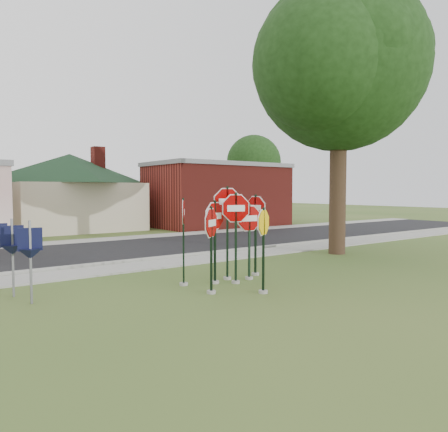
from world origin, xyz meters
TOP-DOWN VIEW (x-y plane):
  - ground at (0.00, 0.00)m, footprint 120.00×120.00m
  - sidewalk_near at (0.00, 5.50)m, footprint 60.00×1.60m
  - road at (0.00, 10.00)m, footprint 60.00×7.00m
  - sidewalk_far at (0.00, 14.30)m, footprint 60.00×1.60m
  - curb at (0.00, 6.50)m, footprint 60.00×0.20m
  - stop_sign_center at (0.34, 1.39)m, footprint 1.07×0.44m
  - stop_sign_yellow at (0.16, -0.01)m, footprint 0.88×0.44m
  - stop_sign_left at (-0.95, 0.78)m, footprint 0.92×0.62m
  - stop_sign_right at (1.02, 1.59)m, footprint 1.09×0.24m
  - stop_sign_back_right at (0.47, 1.97)m, footprint 1.07×0.48m
  - stop_sign_back_left at (-0.16, 1.73)m, footprint 1.09×0.33m
  - stop_sign_far_right at (1.60, 1.97)m, footprint 0.24×1.01m
  - stop_sign_far_left at (-1.03, 2.05)m, footprint 0.53×0.84m
  - building_house at (2.00, 22.00)m, footprint 11.60×11.60m
  - building_brick at (12.00, 18.50)m, footprint 10.20×6.20m
  - oak_tree at (7.50, 3.50)m, footprint 10.81×10.21m
  - bg_tree_right at (22.00, 26.00)m, footprint 5.60×5.60m

SIDE VIEW (x-z plane):
  - ground at x=0.00m, z-range 0.00..0.00m
  - road at x=0.00m, z-range 0.00..0.04m
  - sidewalk_near at x=0.00m, z-range 0.00..0.06m
  - sidewalk_far at x=0.00m, z-range 0.00..0.06m
  - curb at x=0.00m, z-range 0.00..0.14m
  - stop_sign_yellow at x=0.16m, z-range 0.23..2.59m
  - stop_sign_left at x=-0.95m, z-range 0.28..2.68m
  - stop_sign_right at x=1.02m, z-range 0.28..2.70m
  - stop_sign_back_left at x=-0.16m, z-range 0.31..2.85m
  - stop_sign_far_left at x=-1.03m, z-range 0.29..2.88m
  - stop_sign_far_right at x=1.60m, z-range 0.32..3.00m
  - stop_sign_center at x=0.34m, z-range 0.37..3.14m
  - stop_sign_back_right at x=0.47m, z-range 0.42..3.37m
  - building_brick at x=12.00m, z-range 0.03..4.78m
  - building_house at x=2.00m, z-range 0.55..6.75m
  - bg_tree_right at x=22.00m, z-range 1.38..9.78m
  - oak_tree at x=7.50m, z-range 2.17..13.73m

